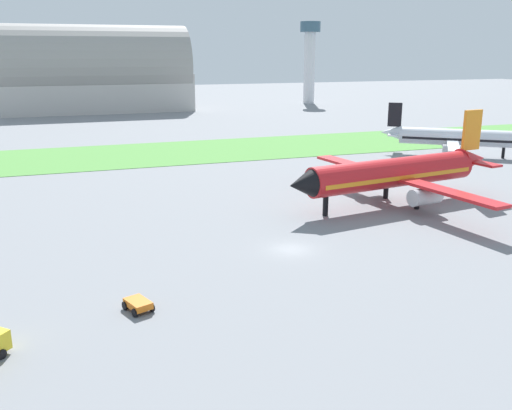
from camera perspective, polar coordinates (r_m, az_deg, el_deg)
ground_plane at (r=59.88m, az=3.57°, el=-4.53°), size 600.00×600.00×0.00m
grass_taxiway_strip at (r=118.17m, az=-8.24°, el=5.33°), size 360.00×28.00×0.08m
airplane_midfield_jet at (r=78.32m, az=14.12°, el=3.18°), size 34.15×34.68×12.29m
airplane_parked_jet_far at (r=119.47m, az=19.41°, el=6.51°), size 24.95×24.66×10.31m
baggage_cart_near_gate at (r=47.04m, az=-11.93°, el=-9.86°), size 2.48×2.84×0.90m
hangar_distant at (r=206.66m, az=-15.83°, el=12.69°), size 62.80×27.66×29.15m
control_tower at (r=231.44m, az=5.49°, el=14.98°), size 8.00×8.00×31.68m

